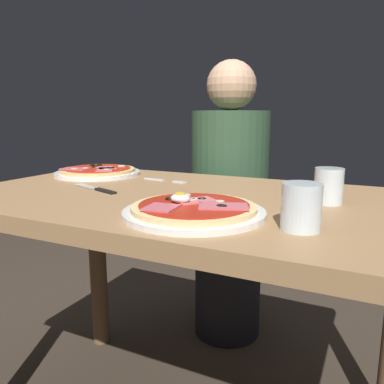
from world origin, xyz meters
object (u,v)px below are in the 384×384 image
(pizza_foreground, at_px, (194,210))
(knife, at_px, (98,189))
(water_glass_far, at_px, (328,188))
(water_glass_near, at_px, (301,210))
(fork, at_px, (162,180))
(diner_person, at_px, (229,211))
(pizza_across_left, at_px, (98,172))
(dining_table, at_px, (182,240))

(pizza_foreground, bearing_deg, knife, 159.91)
(water_glass_far, bearing_deg, water_glass_near, -94.19)
(fork, distance_m, diner_person, 0.49)
(pizza_foreground, xyz_separation_m, knife, (-0.37, 0.13, -0.01))
(pizza_across_left, xyz_separation_m, fork, (0.27, -0.01, -0.01))
(water_glass_near, distance_m, fork, 0.62)
(dining_table, distance_m, water_glass_near, 0.43)
(dining_table, height_order, pizza_across_left, pizza_across_left)
(knife, bearing_deg, water_glass_far, 10.11)
(pizza_across_left, distance_m, water_glass_near, 0.86)
(water_glass_far, xyz_separation_m, knife, (-0.61, -0.11, -0.03))
(knife, distance_m, diner_person, 0.70)
(dining_table, height_order, fork, fork)
(pizza_across_left, bearing_deg, knife, -50.68)
(water_glass_near, height_order, knife, water_glass_near)
(pizza_foreground, height_order, pizza_across_left, pizza_foreground)
(water_glass_far, bearing_deg, pizza_across_left, 171.54)
(diner_person, bearing_deg, pizza_foreground, 105.05)
(water_glass_near, height_order, water_glass_far, water_glass_near)
(water_glass_far, relative_size, diner_person, 0.07)
(diner_person, bearing_deg, water_glass_far, 129.51)
(dining_table, xyz_separation_m, diner_person, (-0.09, 0.61, -0.07))
(dining_table, height_order, knife, knife)
(water_glass_far, distance_m, fork, 0.54)
(dining_table, xyz_separation_m, water_glass_far, (0.36, 0.06, 0.16))
(dining_table, height_order, water_glass_near, water_glass_near)
(water_glass_far, height_order, knife, water_glass_far)
(dining_table, bearing_deg, diner_person, 98.48)
(knife, bearing_deg, water_glass_near, -13.59)
(pizza_across_left, height_order, diner_person, diner_person)
(pizza_across_left, bearing_deg, pizza_foreground, -33.13)
(pizza_across_left, height_order, water_glass_far, water_glass_far)
(pizza_across_left, relative_size, knife, 1.57)
(pizza_foreground, relative_size, diner_person, 0.26)
(diner_person, bearing_deg, dining_table, 98.48)
(pizza_foreground, distance_m, fork, 0.45)
(pizza_across_left, distance_m, water_glass_far, 0.80)
(pizza_foreground, height_order, water_glass_near, water_glass_near)
(fork, distance_m, knife, 0.23)
(pizza_foreground, relative_size, water_glass_near, 3.45)
(water_glass_near, bearing_deg, pizza_across_left, 154.54)
(pizza_foreground, bearing_deg, pizza_across_left, 146.87)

